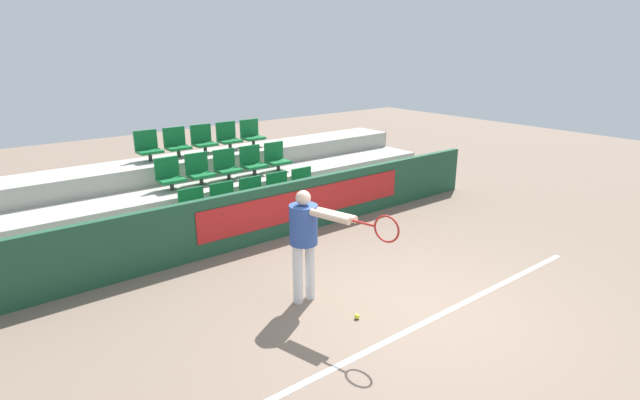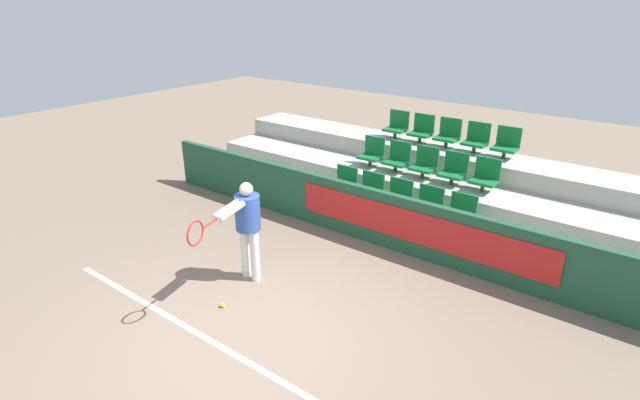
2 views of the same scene
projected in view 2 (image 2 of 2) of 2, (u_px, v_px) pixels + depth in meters
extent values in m
plane|color=#7A6656|center=(244.00, 337.00, 6.15)|extent=(30.00, 30.00, 0.00)
cube|color=white|center=(226.00, 350.00, 5.92)|extent=(6.25, 0.08, 0.01)
cube|color=#1E4C33|center=(378.00, 217.00, 8.27)|extent=(9.88, 0.12, 0.95)
cube|color=red|center=(415.00, 227.00, 7.81)|extent=(4.34, 0.02, 0.53)
cube|color=#ADA89E|center=(394.00, 222.00, 8.80)|extent=(9.48, 0.97, 0.36)
cube|color=#ADA89E|center=(419.00, 196.00, 9.44)|extent=(9.48, 0.97, 0.72)
cube|color=#ADA89E|center=(442.00, 174.00, 10.08)|extent=(9.48, 0.97, 1.08)
cylinder|color=#333333|center=(342.00, 193.00, 9.38)|extent=(0.07, 0.07, 0.16)
cube|color=#146B33|center=(342.00, 188.00, 9.34)|extent=(0.44, 0.36, 0.05)
cube|color=#146B33|center=(347.00, 175.00, 9.38)|extent=(0.44, 0.04, 0.37)
cylinder|color=#333333|center=(368.00, 200.00, 9.06)|extent=(0.07, 0.07, 0.16)
cube|color=#146B33|center=(368.00, 195.00, 9.02)|extent=(0.44, 0.36, 0.05)
cube|color=#146B33|center=(373.00, 182.00, 9.06)|extent=(0.44, 0.04, 0.37)
cylinder|color=#333333|center=(396.00, 208.00, 8.74)|extent=(0.07, 0.07, 0.16)
cube|color=#146B33|center=(396.00, 202.00, 8.70)|extent=(0.44, 0.36, 0.05)
cube|color=#146B33|center=(401.00, 189.00, 8.74)|extent=(0.44, 0.04, 0.37)
cylinder|color=#333333|center=(426.00, 216.00, 8.42)|extent=(0.07, 0.07, 0.16)
cube|color=#146B33|center=(426.00, 210.00, 8.38)|extent=(0.44, 0.36, 0.05)
cube|color=#146B33|center=(432.00, 196.00, 8.42)|extent=(0.44, 0.04, 0.37)
cylinder|color=#333333|center=(458.00, 225.00, 8.10)|extent=(0.07, 0.07, 0.16)
cube|color=#146B33|center=(459.00, 219.00, 8.06)|extent=(0.44, 0.36, 0.05)
cube|color=#146B33|center=(464.00, 204.00, 8.10)|extent=(0.44, 0.04, 0.37)
cylinder|color=#333333|center=(370.00, 162.00, 9.95)|extent=(0.07, 0.07, 0.16)
cube|color=#146B33|center=(370.00, 157.00, 9.91)|extent=(0.44, 0.36, 0.05)
cube|color=#146B33|center=(375.00, 145.00, 9.95)|extent=(0.44, 0.04, 0.37)
cylinder|color=#333333|center=(395.00, 168.00, 9.63)|extent=(0.07, 0.07, 0.16)
cube|color=#146B33|center=(396.00, 163.00, 9.59)|extent=(0.44, 0.36, 0.05)
cube|color=#146B33|center=(400.00, 150.00, 9.63)|extent=(0.44, 0.04, 0.37)
cylinder|color=#333333|center=(422.00, 174.00, 9.31)|extent=(0.07, 0.07, 0.16)
cube|color=#146B33|center=(423.00, 169.00, 9.27)|extent=(0.44, 0.36, 0.05)
cube|color=#146B33|center=(428.00, 156.00, 9.31)|extent=(0.44, 0.04, 0.37)
cylinder|color=#333333|center=(451.00, 180.00, 8.99)|extent=(0.07, 0.07, 0.16)
cube|color=#146B33|center=(452.00, 175.00, 8.95)|extent=(0.44, 0.36, 0.05)
cube|color=#146B33|center=(457.00, 162.00, 8.99)|extent=(0.44, 0.04, 0.37)
cylinder|color=#333333|center=(483.00, 187.00, 8.67)|extent=(0.07, 0.07, 0.16)
cube|color=#146B33|center=(483.00, 182.00, 8.63)|extent=(0.44, 0.36, 0.05)
cube|color=#146B33|center=(488.00, 168.00, 8.67)|extent=(0.44, 0.04, 0.37)
cylinder|color=#333333|center=(395.00, 135.00, 10.52)|extent=(0.07, 0.07, 0.16)
cube|color=#146B33|center=(395.00, 130.00, 10.48)|extent=(0.44, 0.36, 0.05)
cube|color=#146B33|center=(400.00, 119.00, 10.52)|extent=(0.44, 0.04, 0.37)
cylinder|color=#333333|center=(420.00, 139.00, 10.20)|extent=(0.07, 0.07, 0.16)
cube|color=#146B33|center=(420.00, 134.00, 10.16)|extent=(0.44, 0.36, 0.05)
cube|color=#146B33|center=(424.00, 123.00, 10.20)|extent=(0.44, 0.04, 0.37)
cylinder|color=#333333|center=(446.00, 144.00, 9.88)|extent=(0.07, 0.07, 0.16)
cube|color=#146B33|center=(446.00, 139.00, 9.84)|extent=(0.44, 0.36, 0.05)
cube|color=#146B33|center=(451.00, 127.00, 9.88)|extent=(0.44, 0.04, 0.37)
cylinder|color=#333333|center=(474.00, 149.00, 9.56)|extent=(0.07, 0.07, 0.16)
cube|color=#146B33|center=(475.00, 144.00, 9.52)|extent=(0.44, 0.36, 0.05)
cube|color=#146B33|center=(479.00, 131.00, 9.56)|extent=(0.44, 0.04, 0.37)
cylinder|color=#333333|center=(504.00, 154.00, 9.24)|extent=(0.07, 0.07, 0.16)
cube|color=#146B33|center=(505.00, 149.00, 9.20)|extent=(0.44, 0.36, 0.05)
cube|color=#146B33|center=(509.00, 136.00, 9.24)|extent=(0.44, 0.04, 0.37)
cylinder|color=silver|center=(245.00, 252.00, 7.33)|extent=(0.13, 0.13, 0.80)
cylinder|color=silver|center=(255.00, 256.00, 7.22)|extent=(0.13, 0.13, 0.80)
cylinder|color=#2D4C99|center=(248.00, 212.00, 7.02)|extent=(0.36, 0.36, 0.51)
sphere|color=beige|center=(246.00, 189.00, 6.89)|extent=(0.19, 0.19, 0.19)
cylinder|color=beige|center=(226.00, 210.00, 6.58)|extent=(0.23, 0.57, 0.09)
cylinder|color=beige|center=(231.00, 211.00, 6.52)|extent=(0.23, 0.57, 0.09)
cylinder|color=#AD231E|center=(210.00, 223.00, 6.18)|extent=(0.10, 0.30, 0.03)
torus|color=#AD231E|center=(195.00, 233.00, 5.93)|extent=(0.10, 0.32, 0.32)
sphere|color=#CCDB33|center=(223.00, 305.00, 6.71)|extent=(0.07, 0.07, 0.07)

